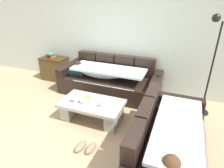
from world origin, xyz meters
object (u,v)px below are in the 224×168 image
at_px(side_cabinet, 55,69).
at_px(couch_near_window, 168,145).
at_px(couch_along_wall, 108,81).
at_px(open_magazine, 108,106).
at_px(coffee_table, 92,108).
at_px(floor_lamp, 210,62).
at_px(wine_glass_near_right, 103,102).
at_px(book_stack_on_cabinet, 51,55).
at_px(fruit_bowl, 87,100).
at_px(wine_glass_near_left, 74,97).
at_px(pair_of_shoes, 86,147).

bearing_deg(side_cabinet, couch_near_window, -30.14).
bearing_deg(couch_near_window, couch_along_wall, 43.11).
height_order(couch_along_wall, open_magazine, couch_along_wall).
distance_m(couch_near_window, coffee_table, 1.59).
distance_m(couch_near_window, floor_lamp, 1.81).
distance_m(coffee_table, wine_glass_near_right, 0.39).
xyz_separation_m(couch_near_window, floor_lamp, (0.48, 1.56, 0.78)).
relative_size(couch_near_window, side_cabinet, 2.83).
bearing_deg(couch_near_window, coffee_table, 68.49).
bearing_deg(open_magazine, book_stack_on_cabinet, 152.46).
distance_m(couch_along_wall, couch_near_window, 2.33).
bearing_deg(open_magazine, wine_glass_near_right, -129.32).
height_order(fruit_bowl, wine_glass_near_left, wine_glass_near_left).
distance_m(wine_glass_near_left, pair_of_shoes, 0.97).
distance_m(coffee_table, floor_lamp, 2.36).
height_order(open_magazine, pair_of_shoes, open_magazine).
relative_size(coffee_table, side_cabinet, 1.67).
xyz_separation_m(fruit_bowl, book_stack_on_cabinet, (-1.82, 1.35, 0.28)).
distance_m(wine_glass_near_left, book_stack_on_cabinet, 2.20).
bearing_deg(wine_glass_near_left, coffee_table, 23.93).
bearing_deg(pair_of_shoes, couch_along_wall, 101.54).
bearing_deg(book_stack_on_cabinet, couch_along_wall, -7.19).
bearing_deg(floor_lamp, fruit_bowl, -154.32).
height_order(couch_near_window, coffee_table, couch_near_window).
xyz_separation_m(coffee_table, pair_of_shoes, (0.27, -0.78, -0.19)).
bearing_deg(side_cabinet, fruit_bowl, -37.67).
relative_size(couch_near_window, book_stack_on_cabinet, 9.17).
relative_size(floor_lamp, pair_of_shoes, 6.09).
bearing_deg(wine_glass_near_right, couch_near_window, -22.06).
height_order(wine_glass_near_right, side_cabinet, side_cabinet).
bearing_deg(coffee_table, floor_lamp, 26.53).
xyz_separation_m(couch_near_window, pair_of_shoes, (-1.21, -0.19, -0.29)).
height_order(coffee_table, open_magazine, open_magazine).
bearing_deg(coffee_table, couch_along_wall, 95.99).
bearing_deg(couch_along_wall, open_magazine, -68.01).
distance_m(wine_glass_near_right, floor_lamp, 2.08).
xyz_separation_m(couch_near_window, fruit_bowl, (-1.57, 0.57, 0.08)).
height_order(wine_glass_near_left, floor_lamp, floor_lamp).
xyz_separation_m(couch_along_wall, wine_glass_near_right, (0.40, -1.22, 0.17)).
bearing_deg(open_magazine, wine_glass_near_left, -166.98).
distance_m(side_cabinet, book_stack_on_cabinet, 0.38).
distance_m(wine_glass_near_right, pair_of_shoes, 0.82).
bearing_deg(wine_glass_near_left, couch_near_window, -14.34).
xyz_separation_m(wine_glass_near_right, side_cabinet, (-2.12, 1.44, -0.17)).
height_order(book_stack_on_cabinet, floor_lamp, floor_lamp).
xyz_separation_m(couch_near_window, open_magazine, (-1.13, 0.56, 0.05)).
bearing_deg(floor_lamp, coffee_table, -153.47).
distance_m(couch_along_wall, floor_lamp, 2.22).
relative_size(coffee_table, open_magazine, 4.29).
relative_size(side_cabinet, book_stack_on_cabinet, 3.24).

